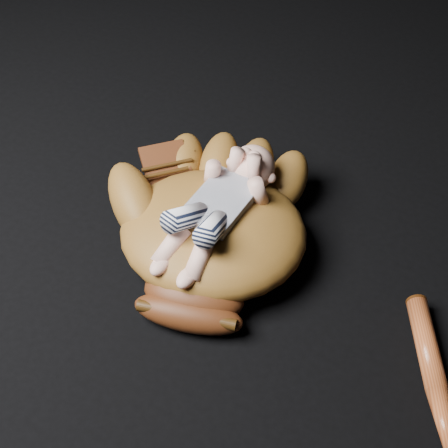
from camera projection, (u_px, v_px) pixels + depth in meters
The scene contains 3 objects.
baseball_glove at pixel (213, 226), 1.26m from camera, with size 0.43×0.49×0.15m, color brown, non-canonical shape.
newborn_baby at pixel (213, 210), 1.22m from camera, with size 0.15×0.33×0.14m, color #F0B09A, non-canonical shape.
baseball_bat at pixel (440, 403), 1.07m from camera, with size 0.04×0.39×0.04m, color #A3471F, non-canonical shape.
Camera 1 is at (0.30, -0.60, 0.99)m, focal length 55.00 mm.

